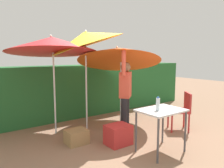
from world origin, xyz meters
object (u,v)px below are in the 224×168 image
object	(u,v)px
umbrella_orange	(52,45)
folding_table	(161,115)
umbrella_yellow	(86,39)
cooler_box	(118,135)
person_vendor	(125,92)
chair_plastic	(182,109)
crate_cardboard	(77,137)
umbrella_rainbow	(119,55)
bottle_water	(158,104)

from	to	relation	value
umbrella_orange	folding_table	bearing A→B (deg)	-58.98
umbrella_yellow	cooler_box	world-z (taller)	umbrella_yellow
person_vendor	chair_plastic	world-z (taller)	person_vendor
chair_plastic	crate_cardboard	world-z (taller)	chair_plastic
chair_plastic	crate_cardboard	size ratio (longest dim) A/B	2.17
umbrella_yellow	umbrella_rainbow	bearing A→B (deg)	2.53
cooler_box	umbrella_rainbow	bearing A→B (deg)	51.81
crate_cardboard	umbrella_yellow	bearing A→B (deg)	44.18
chair_plastic	bottle_water	distance (m)	1.52
umbrella_orange	umbrella_yellow	world-z (taller)	umbrella_yellow
umbrella_rainbow	umbrella_yellow	world-z (taller)	umbrella_yellow
chair_plastic	crate_cardboard	distance (m)	2.49
umbrella_rainbow	chair_plastic	bearing A→B (deg)	-55.94
umbrella_yellow	chair_plastic	size ratio (longest dim) A/B	2.89
crate_cardboard	umbrella_rainbow	bearing A→B (deg)	20.37
umbrella_orange	chair_plastic	world-z (taller)	umbrella_orange
umbrella_yellow	person_vendor	xyz separation A→B (m)	(0.65, -0.60, -1.17)
cooler_box	crate_cardboard	distance (m)	0.83
person_vendor	bottle_water	size ratio (longest dim) A/B	7.83
folding_table	bottle_water	world-z (taller)	bottle_water
umbrella_orange	umbrella_yellow	distance (m)	0.73
bottle_water	crate_cardboard	bearing A→B (deg)	128.22
person_vendor	cooler_box	size ratio (longest dim) A/B	4.02
umbrella_orange	umbrella_rainbow	bearing A→B (deg)	-8.18
chair_plastic	bottle_water	world-z (taller)	bottle_water
umbrella_yellow	folding_table	xyz separation A→B (m)	(0.54, -1.73, -1.42)
umbrella_yellow	chair_plastic	xyz separation A→B (m)	(1.83, -1.24, -1.60)
chair_plastic	bottle_water	xyz separation A→B (m)	(-1.38, -0.50, 0.39)
crate_cardboard	bottle_water	bearing A→B (deg)	-51.78
chair_plastic	folding_table	bearing A→B (deg)	-158.87
chair_plastic	folding_table	world-z (taller)	chair_plastic
umbrella_rainbow	umbrella_orange	size ratio (longest dim) A/B	1.03
umbrella_orange	folding_table	size ratio (longest dim) A/B	2.83
umbrella_yellow	bottle_water	world-z (taller)	umbrella_yellow
chair_plastic	bottle_water	size ratio (longest dim) A/B	3.71
umbrella_yellow	crate_cardboard	size ratio (longest dim) A/B	6.27
folding_table	bottle_water	distance (m)	0.24
folding_table	umbrella_orange	bearing A→B (deg)	121.02
umbrella_orange	crate_cardboard	size ratio (longest dim) A/B	5.52
umbrella_rainbow	person_vendor	xyz separation A→B (m)	(-0.32, -0.65, -0.82)
umbrella_orange	person_vendor	xyz separation A→B (m)	(1.31, -0.88, -1.03)
person_vendor	chair_plastic	xyz separation A→B (m)	(1.18, -0.63, -0.42)
chair_plastic	crate_cardboard	bearing A→B (deg)	162.80
chair_plastic	bottle_water	bearing A→B (deg)	-160.14
chair_plastic	cooler_box	bearing A→B (deg)	172.96
umbrella_yellow	cooler_box	distance (m)	2.17
umbrella_rainbow	chair_plastic	size ratio (longest dim) A/B	2.62
crate_cardboard	folding_table	xyz separation A→B (m)	(1.07, -1.22, 0.55)
person_vendor	cooler_box	xyz separation A→B (m)	(-0.52, -0.42, -0.74)
umbrella_rainbow	bottle_water	xyz separation A→B (m)	(-0.52, -1.78, -0.86)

